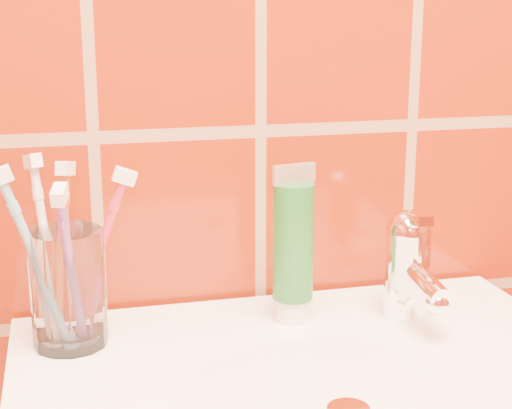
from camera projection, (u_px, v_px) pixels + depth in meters
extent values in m
cylinder|color=white|center=(68.00, 288.00, 0.77)|extent=(0.08, 0.08, 0.12)
cylinder|color=white|center=(292.00, 308.00, 0.84)|extent=(0.04, 0.04, 0.02)
cylinder|color=#155B1B|center=(293.00, 242.00, 0.82)|extent=(0.04, 0.04, 0.12)
cube|color=beige|center=(294.00, 174.00, 0.80)|extent=(0.05, 0.01, 0.02)
cylinder|color=white|center=(407.00, 274.00, 0.84)|extent=(0.05, 0.05, 0.09)
sphere|color=white|center=(409.00, 232.00, 0.83)|extent=(0.05, 0.05, 0.05)
cylinder|color=white|center=(423.00, 279.00, 0.80)|extent=(0.02, 0.09, 0.03)
cube|color=white|center=(415.00, 218.00, 0.81)|extent=(0.02, 0.06, 0.01)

